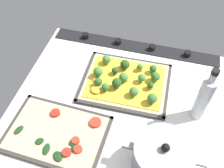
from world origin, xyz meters
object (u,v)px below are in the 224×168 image
baking_tray_back (57,134)px  cooking_pot (162,158)px  veggie_pizza_back (58,133)px  oil_bottle (204,98)px  baking_tray_front (126,83)px  broccoli_pizza (125,80)px

baking_tray_back → cooking_pot: 35.55cm
cooking_pot → veggie_pizza_back: bearing=-3.1°
veggie_pizza_back → oil_bottle: size_ratio=1.35×
baking_tray_back → oil_bottle: bearing=-155.9°
cooking_pot → oil_bottle: oil_bottle is taller
baking_tray_back → cooking_pot: (-35.11, 1.95, 5.26)cm
veggie_pizza_back → cooking_pot: 34.95cm
baking_tray_front → oil_bottle: (-27.64, 7.34, 9.49)cm
cooking_pot → oil_bottle: bearing=-114.4°
oil_bottle → cooking_pot: bearing=65.6°
baking_tray_back → veggie_pizza_back: bearing=170.6°
broccoli_pizza → baking_tray_back: broccoli_pizza is taller
broccoli_pizza → oil_bottle: bearing=165.4°
cooking_pot → oil_bottle: 24.63cm
baking_tray_front → cooking_pot: cooking_pot is taller
baking_tray_back → cooking_pot: size_ratio=1.40×
broccoli_pizza → oil_bottle: 29.68cm
broccoli_pizza → cooking_pot: 34.45cm
broccoli_pizza → veggie_pizza_back: broccoli_pizza is taller
broccoli_pizza → cooking_pot: bearing=121.2°
veggie_pizza_back → oil_bottle: bearing=-155.6°
veggie_pizza_back → baking_tray_back: bearing=-9.4°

